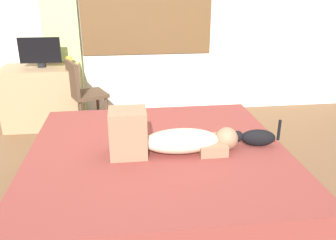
# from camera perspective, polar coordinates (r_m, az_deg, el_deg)

# --- Properties ---
(ground_plane) EXTENTS (16.00, 16.00, 0.00)m
(ground_plane) POSITION_cam_1_polar(r_m,az_deg,el_deg) (2.93, -3.05, -13.33)
(ground_plane) COLOR brown
(back_wall_with_window) EXTENTS (6.40, 0.14, 2.90)m
(back_wall_with_window) POSITION_cam_1_polar(r_m,az_deg,el_deg) (4.68, -5.57, 18.54)
(back_wall_with_window) COLOR silver
(back_wall_with_window) RESTS_ON ground
(bed) EXTENTS (1.96, 1.94, 0.51)m
(bed) POSITION_cam_1_polar(r_m,az_deg,el_deg) (2.74, -1.57, -9.62)
(bed) COLOR #997A56
(bed) RESTS_ON ground
(person_lying) EXTENTS (0.94, 0.28, 0.34)m
(person_lying) POSITION_cam_1_polar(r_m,az_deg,el_deg) (2.52, -0.04, -2.95)
(person_lying) COLOR #CCB299
(person_lying) RESTS_ON bed
(cat) EXTENTS (0.36, 0.15, 0.21)m
(cat) POSITION_cam_1_polar(r_m,az_deg,el_deg) (2.73, 14.10, -2.77)
(cat) COLOR black
(cat) RESTS_ON bed
(desk) EXTENTS (0.90, 0.56, 0.74)m
(desk) POSITION_cam_1_polar(r_m,az_deg,el_deg) (4.58, -19.70, 3.59)
(desk) COLOR #997A56
(desk) RESTS_ON ground
(tv_monitor) EXTENTS (0.48, 0.10, 0.35)m
(tv_monitor) POSITION_cam_1_polar(r_m,az_deg,el_deg) (4.45, -20.14, 10.39)
(tv_monitor) COLOR black
(tv_monitor) RESTS_ON desk
(cup) EXTENTS (0.08, 0.08, 0.10)m
(cup) POSITION_cam_1_polar(r_m,az_deg,el_deg) (4.52, -15.80, 9.31)
(cup) COLOR gold
(cup) RESTS_ON desk
(chair_by_desk) EXTENTS (0.50, 0.50, 0.86)m
(chair_by_desk) POSITION_cam_1_polar(r_m,az_deg,el_deg) (4.18, -13.77, 4.57)
(chair_by_desk) COLOR #4C3828
(chair_by_desk) RESTS_ON ground
(curtain_left) EXTENTS (0.44, 0.06, 2.46)m
(curtain_left) POSITION_cam_1_polar(r_m,az_deg,el_deg) (4.64, -17.22, 15.00)
(curtain_left) COLOR #ADCC75
(curtain_left) RESTS_ON ground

